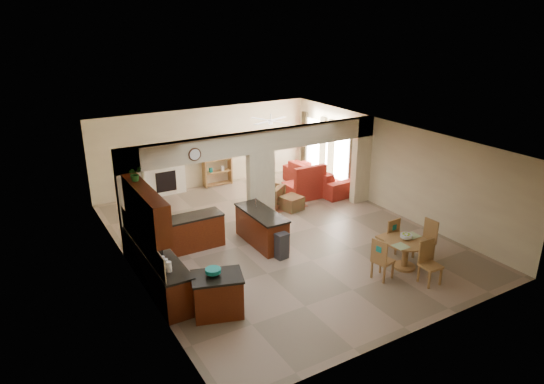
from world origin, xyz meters
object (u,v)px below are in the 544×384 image
dining_table (406,250)px  kitchen_island (218,295)px  armchair (270,196)px  sofa (319,177)px

dining_table → kitchen_island: bearing=173.6°
armchair → dining_table: bearing=63.2°
sofa → armchair: sofa is taller
kitchen_island → sofa: bearing=57.5°
dining_table → armchair: same height
sofa → kitchen_island: bearing=126.6°
kitchen_island → sofa: kitchen_island is taller
kitchen_island → dining_table: (4.72, -0.53, 0.04)m
sofa → armchair: (-2.38, -0.65, -0.06)m
kitchen_island → dining_table: bearing=11.2°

